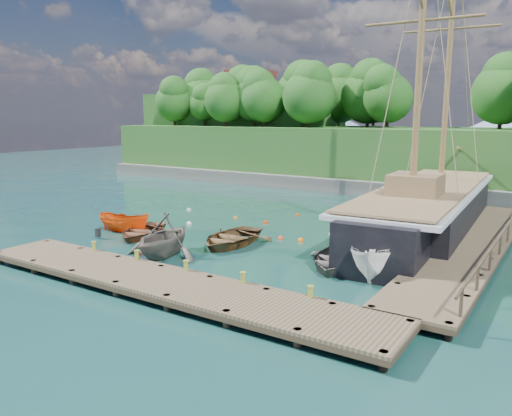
% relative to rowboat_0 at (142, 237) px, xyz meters
% --- Properties ---
extents(ground, '(160.00, 160.00, 0.00)m').
position_rel_rowboat_0_xyz_m(ground, '(5.92, 0.03, 0.00)').
color(ground, '#1A3E33').
rests_on(ground, ground).
extents(dock_near, '(20.00, 3.20, 1.10)m').
position_rel_rowboat_0_xyz_m(dock_near, '(7.92, -6.47, 0.43)').
color(dock_near, '#4A3B2B').
rests_on(dock_near, ground).
extents(dock_east, '(3.20, 24.00, 1.10)m').
position_rel_rowboat_0_xyz_m(dock_east, '(17.42, 7.03, 0.43)').
color(dock_east, '#4A3B2B').
rests_on(dock_east, ground).
extents(bollard_0, '(0.26, 0.26, 0.45)m').
position_rel_rowboat_0_xyz_m(bollard_0, '(1.92, -5.07, 0.00)').
color(bollard_0, olive).
rests_on(bollard_0, ground).
extents(bollard_1, '(0.26, 0.26, 0.45)m').
position_rel_rowboat_0_xyz_m(bollard_1, '(4.92, -5.07, 0.00)').
color(bollard_1, olive).
rests_on(bollard_1, ground).
extents(bollard_2, '(0.26, 0.26, 0.45)m').
position_rel_rowboat_0_xyz_m(bollard_2, '(7.92, -5.07, 0.00)').
color(bollard_2, olive).
rests_on(bollard_2, ground).
extents(bollard_3, '(0.26, 0.26, 0.45)m').
position_rel_rowboat_0_xyz_m(bollard_3, '(10.92, -5.07, 0.00)').
color(bollard_3, olive).
rests_on(bollard_3, ground).
extents(bollard_4, '(0.26, 0.26, 0.45)m').
position_rel_rowboat_0_xyz_m(bollard_4, '(13.92, -5.07, 0.00)').
color(bollard_4, olive).
rests_on(bollard_4, ground).
extents(rowboat_0, '(4.37, 5.14, 0.90)m').
position_rel_rowboat_0_xyz_m(rowboat_0, '(0.00, 0.00, 0.00)').
color(rowboat_0, brown).
rests_on(rowboat_0, ground).
extents(rowboat_1, '(4.77, 5.23, 2.37)m').
position_rel_rowboat_0_xyz_m(rowboat_1, '(4.06, -2.39, 0.00)').
color(rowboat_1, '#655C52').
rests_on(rowboat_1, ground).
extents(rowboat_2, '(4.05, 5.34, 1.04)m').
position_rel_rowboat_0_xyz_m(rowboat_2, '(5.61, 1.40, 0.00)').
color(rowboat_2, brown).
rests_on(rowboat_2, ground).
extents(rowboat_3, '(4.21, 5.23, 0.96)m').
position_rel_rowboat_0_xyz_m(rowboat_3, '(12.29, 0.80, 0.00)').
color(rowboat_3, slate).
rests_on(rowboat_3, ground).
extents(motorboat_orange, '(3.83, 2.08, 1.40)m').
position_rel_rowboat_0_xyz_m(motorboat_orange, '(-1.77, 0.27, 0.00)').
color(motorboat_orange, '#E9530D').
rests_on(motorboat_orange, ground).
extents(cabin_boat_white, '(2.98, 5.39, 1.97)m').
position_rel_rowboat_0_xyz_m(cabin_boat_white, '(14.36, 0.55, 0.00)').
color(cabin_boat_white, white).
rests_on(cabin_boat_white, ground).
extents(schooner, '(6.53, 29.35, 21.83)m').
position_rel_rowboat_0_xyz_m(schooner, '(13.99, 10.72, 1.21)').
color(schooner, black).
rests_on(schooner, ground).
extents(mooring_buoy_0, '(0.35, 0.35, 0.35)m').
position_rel_rowboat_0_xyz_m(mooring_buoy_0, '(0.07, 4.25, 0.00)').
color(mooring_buoy_0, white).
rests_on(mooring_buoy_0, ground).
extents(mooring_buoy_1, '(0.36, 0.36, 0.36)m').
position_rel_rowboat_0_xyz_m(mooring_buoy_1, '(4.23, 7.33, 0.00)').
color(mooring_buoy_1, '#F02B04').
rests_on(mooring_buoy_1, ground).
extents(mooring_buoy_2, '(0.35, 0.35, 0.35)m').
position_rel_rowboat_0_xyz_m(mooring_buoy_2, '(7.32, 4.10, 0.00)').
color(mooring_buoy_2, '#ED4418').
rests_on(mooring_buoy_2, ground).
extents(mooring_buoy_3, '(0.33, 0.33, 0.33)m').
position_rel_rowboat_0_xyz_m(mooring_buoy_3, '(9.35, 6.74, 0.00)').
color(mooring_buoy_3, silver).
rests_on(mooring_buoy_3, ground).
extents(mooring_buoy_4, '(0.30, 0.30, 0.30)m').
position_rel_rowboat_0_xyz_m(mooring_buoy_4, '(1.56, 7.58, 0.00)').
color(mooring_buoy_4, orange).
rests_on(mooring_buoy_4, ground).
extents(mooring_buoy_5, '(0.29, 0.29, 0.29)m').
position_rel_rowboat_0_xyz_m(mooring_buoy_5, '(4.77, 10.88, 0.00)').
color(mooring_buoy_5, '#D33C03').
rests_on(mooring_buoy_5, ground).
extents(mooring_buoy_6, '(0.35, 0.35, 0.35)m').
position_rel_rowboat_0_xyz_m(mooring_buoy_6, '(-3.21, 8.07, 0.00)').
color(mooring_buoy_6, silver).
rests_on(mooring_buoy_6, ground).
extents(mooring_buoy_7, '(0.36, 0.36, 0.36)m').
position_rel_rowboat_0_xyz_m(mooring_buoy_7, '(8.54, 4.30, 0.00)').
color(mooring_buoy_7, orange).
rests_on(mooring_buoy_7, ground).
extents(headland, '(51.00, 19.31, 12.90)m').
position_rel_rowboat_0_xyz_m(headland, '(-6.95, 31.39, 5.54)').
color(headland, '#474744').
rests_on(headland, ground).
extents(distant_ridge, '(117.00, 40.00, 10.00)m').
position_rel_rowboat_0_xyz_m(distant_ridge, '(10.23, 70.03, 4.35)').
color(distant_ridge, '#728CA5').
rests_on(distant_ridge, ground).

